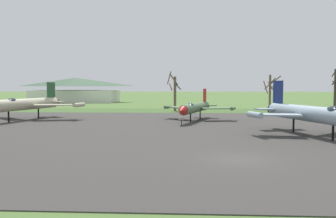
{
  "coord_description": "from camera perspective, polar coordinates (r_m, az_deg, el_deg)",
  "views": [
    {
      "loc": [
        -3.43,
        -21.24,
        4.58
      ],
      "look_at": [
        -5.13,
        12.01,
        2.4
      ],
      "focal_mm": 36.36,
      "sensor_mm": 36.0,
      "label": 1
    }
  ],
  "objects": [
    {
      "name": "bare_tree_center",
      "position": [
        68.94,
        16.77,
        3.08
      ],
      "size": [
        3.18,
        3.15,
        6.9
      ],
      "color": "brown",
      "rests_on": "ground"
    },
    {
      "name": "bare_tree_right_of_center",
      "position": [
        73.69,
        26.32,
        3.29
      ],
      "size": [
        2.65,
        3.49,
        8.76
      ],
      "color": "#42382D",
      "rests_on": "ground"
    },
    {
      "name": "info_placard_rear_right",
      "position": [
        39.53,
        2.27,
        -1.89
      ],
      "size": [
        0.66,
        0.35,
        1.05
      ],
      "color": "black",
      "rests_on": "ground"
    },
    {
      "name": "jet_fighter_rear_right",
      "position": [
        45.45,
        4.62,
        0.24
      ],
      "size": [
        9.96,
        12.3,
        4.31
      ],
      "color": "#4C6B47",
      "rests_on": "ground"
    },
    {
      "name": "grass_verge_strip",
      "position": [
        64.85,
        5.94,
        -0.29
      ],
      "size": [
        166.91,
        12.0,
        0.06
      ],
      "primitive_type": "cube",
      "color": "#3E5C2A",
      "rests_on": "ground"
    },
    {
      "name": "jet_fighter_rear_center",
      "position": [
        33.34,
        23.43,
        -0.76
      ],
      "size": [
        10.47,
        15.33,
        5.23
      ],
      "color": "#8EA3B2",
      "rests_on": "ground"
    },
    {
      "name": "jet_fighter_front_left",
      "position": [
        49.6,
        -23.12,
        0.75
      ],
      "size": [
        14.09,
        16.0,
        5.26
      ],
      "color": "#B7B293",
      "rests_on": "ground"
    },
    {
      "name": "bare_tree_left_of_center",
      "position": [
        63.95,
        1.07,
        3.07
      ],
      "size": [
        2.7,
        2.67,
        7.58
      ],
      "color": "brown",
      "rests_on": "ground"
    },
    {
      "name": "asphalt_apron",
      "position": [
        35.71,
        8.42,
        -3.62
      ],
      "size": [
        106.91,
        46.7,
        0.05
      ],
      "primitive_type": "cube",
      "color": "#383533",
      "rests_on": "ground"
    },
    {
      "name": "visitor_building",
      "position": [
        105.91,
        -15.23,
        3.1
      ],
      "size": [
        25.99,
        13.58,
        7.27
      ],
      "color": "silver",
      "rests_on": "ground"
    },
    {
      "name": "ground_plane",
      "position": [
        22.0,
        11.95,
        -8.35
      ],
      "size": [
        600.0,
        600.0,
        0.0
      ],
      "primitive_type": "plane",
      "color": "#4C6B33"
    }
  ]
}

